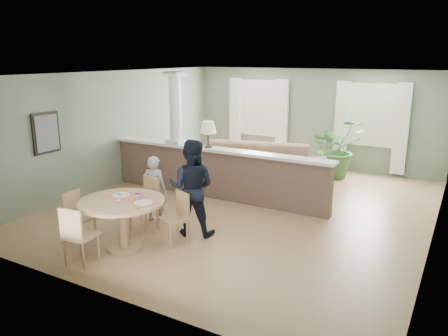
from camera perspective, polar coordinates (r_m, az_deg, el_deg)
The scene contains 12 objects.
ground at distance 9.11m, azimuth 2.98°, elevation -5.03°, with size 8.00×8.00×0.00m, color tan.
room_shell at distance 9.25m, azimuth 4.73°, elevation 6.80°, with size 7.02×8.02×2.71m.
pony_wall at distance 9.53m, azimuth -1.72°, elevation 0.31°, with size 5.32×0.38×2.70m.
sofa at distance 10.41m, azimuth 3.78°, elevation 0.29°, with size 3.37×1.32×0.98m, color #846548.
houseplant at distance 11.46m, azimuth 14.41°, elevation 2.55°, with size 1.37×1.18×1.52m, color #305E25.
dining_table at distance 7.15m, azimuth -13.06°, elevation -5.42°, with size 1.36×1.36×0.93m.
chair_far_boy at distance 7.95m, azimuth -10.08°, elevation -4.23°, with size 0.52×0.52×0.94m.
chair_far_man at distance 7.31m, azimuth -6.12°, elevation -6.14°, with size 0.52×0.52×0.87m.
chair_near at distance 6.84m, azimuth -18.64°, elevation -8.11°, with size 0.46×0.46×0.91m.
chair_side at distance 7.72m, azimuth -18.61°, elevation -5.73°, with size 0.40×0.40×0.86m.
child_person at distance 8.20m, azimuth -9.06°, elevation -2.76°, with size 0.46×0.30×1.27m, color #939398.
man_person at distance 7.52m, azimuth -4.25°, elevation -2.56°, with size 0.82×0.64×1.68m, color black.
Camera 1 is at (3.83, -7.69, 3.04)m, focal length 35.00 mm.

